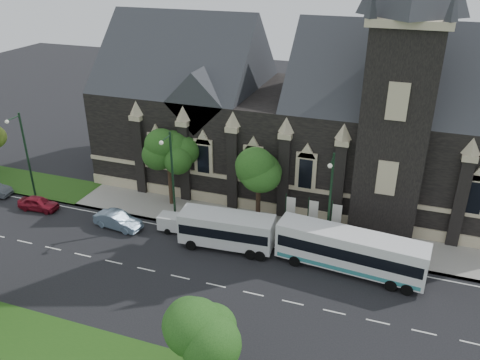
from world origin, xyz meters
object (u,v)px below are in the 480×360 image
at_px(tree_park_east, 204,331).
at_px(tree_walk_left, 171,151).
at_px(tree_walk_right, 262,162).
at_px(tour_coach, 350,251).
at_px(street_lamp_mid, 171,174).
at_px(street_lamp_near, 330,199).
at_px(banner_flag_right, 334,218).
at_px(sedan, 118,220).
at_px(street_lamp_far, 25,151).
at_px(car_far_red, 38,203).
at_px(banner_flag_left, 289,210).
at_px(box_trailer, 170,222).
at_px(shuttle_bus, 227,229).
at_px(banner_flag_center, 311,214).

height_order(tree_park_east, tree_walk_left, tree_walk_left).
bearing_deg(tree_walk_right, tour_coach, -31.10).
height_order(street_lamp_mid, tour_coach, street_lamp_mid).
relative_size(street_lamp_near, street_lamp_mid, 1.00).
bearing_deg(street_lamp_mid, banner_flag_right, 7.60).
relative_size(tour_coach, sedan, 2.57).
bearing_deg(street_lamp_far, car_far_red, -39.93).
relative_size(tree_walk_left, street_lamp_mid, 0.85).
bearing_deg(tree_walk_right, banner_flag_left, -29.10).
distance_m(street_lamp_mid, car_far_red, 14.57).
relative_size(tree_park_east, box_trailer, 2.14).
height_order(street_lamp_mid, shuttle_bus, street_lamp_mid).
relative_size(sedan, car_far_red, 1.15).
xyz_separation_m(street_lamp_near, street_lamp_far, (-30.00, 0.00, 0.00)).
xyz_separation_m(tree_walk_left, tour_coach, (17.99, -5.41, -3.89)).
distance_m(tree_walk_right, banner_flag_right, 8.05).
relative_size(tree_walk_left, shuttle_bus, 0.94).
height_order(shuttle_bus, car_far_red, shuttle_bus).
bearing_deg(tour_coach, street_lamp_far, -178.03).
bearing_deg(sedan, tree_walk_right, -57.03).
distance_m(banner_flag_left, banner_flag_right, 4.00).
xyz_separation_m(street_lamp_far, banner_flag_center, (28.29, 1.91, -2.73)).
xyz_separation_m(box_trailer, car_far_red, (-13.87, -0.85, -0.20)).
bearing_deg(banner_flag_left, tree_walk_left, 171.98).
height_order(tree_walk_left, shuttle_bus, tree_walk_left).
xyz_separation_m(tree_walk_left, box_trailer, (1.92, -4.64, -4.86)).
bearing_deg(tree_walk_right, street_lamp_near, -28.06).
relative_size(banner_flag_right, tour_coach, 0.34).
bearing_deg(banner_flag_right, tree_walk_right, 166.40).
distance_m(street_lamp_mid, street_lamp_far, 16.00).
height_order(tree_walk_right, banner_flag_left, tree_walk_right).
distance_m(shuttle_bus, box_trailer, 5.92).
distance_m(tree_walk_right, car_far_red, 22.27).
xyz_separation_m(banner_flag_right, sedan, (-18.85, -4.15, -1.63)).
height_order(tree_walk_left, street_lamp_near, street_lamp_near).
relative_size(tree_park_east, street_lamp_far, 0.70).
relative_size(tree_walk_right, street_lamp_far, 0.87).
distance_m(street_lamp_far, banner_flag_center, 28.48).
distance_m(banner_flag_right, shuttle_bus, 9.20).
height_order(tree_walk_right, box_trailer, tree_walk_right).
bearing_deg(tour_coach, banner_flag_left, 153.05).
bearing_deg(sedan, tree_park_east, -127.38).
xyz_separation_m(tree_park_east, banner_flag_right, (4.11, 18.32, -2.24)).
bearing_deg(street_lamp_far, banner_flag_center, 3.86).
distance_m(banner_flag_left, box_trailer, 10.69).
relative_size(tree_walk_right, street_lamp_mid, 0.87).
height_order(tree_walk_right, tour_coach, tree_walk_right).
distance_m(street_lamp_near, box_trailer, 14.55).
bearing_deg(car_far_red, tour_coach, -93.89).
relative_size(banner_flag_center, car_far_red, 1.00).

